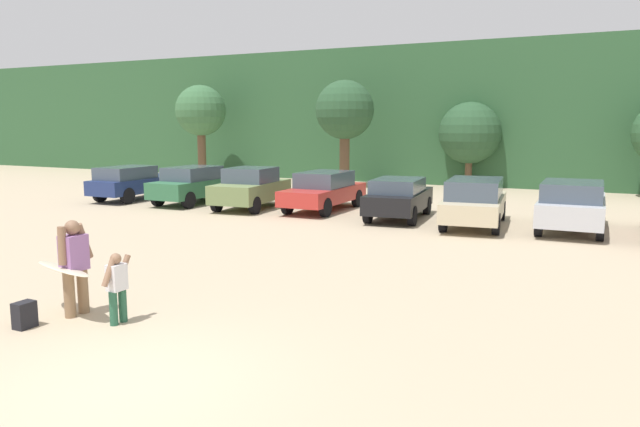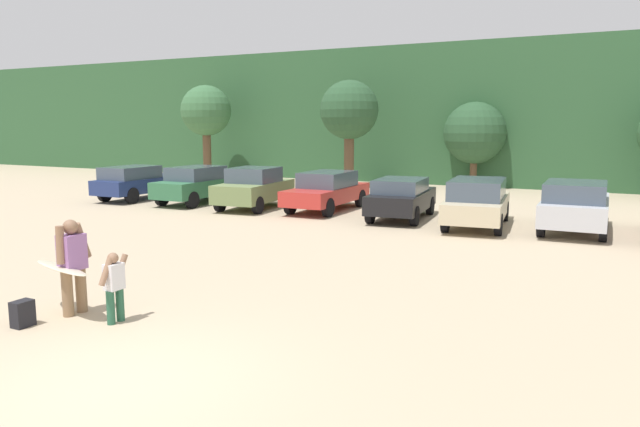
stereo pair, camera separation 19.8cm
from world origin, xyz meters
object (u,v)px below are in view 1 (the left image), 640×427
parked_car_navy (135,182)px  parked_car_red (324,190)px  parked_car_silver (572,204)px  parked_car_olive_green (251,188)px  person_child (117,284)px  person_adult (74,262)px  surfboard_cream (63,269)px  parked_car_black (399,197)px  parked_car_forest_green (194,184)px  backpack_dropped (25,315)px  parked_car_champagne (475,201)px

parked_car_navy → parked_car_red: 9.19m
parked_car_silver → parked_car_red: bearing=84.3°
parked_car_red → parked_car_silver: (9.13, -0.71, 0.05)m
parked_car_olive_green → parked_car_red: 3.00m
person_child → person_adult: bearing=0.1°
parked_car_silver → surfboard_cream: (-7.52, -13.20, 0.00)m
person_adult → parked_car_navy: bearing=-49.1°
person_adult → parked_car_black: bearing=-96.0°
parked_car_navy → parked_car_black: parked_car_navy is taller
parked_car_forest_green → parked_car_olive_green: bearing=-94.4°
parked_car_red → surfboard_cream: bearing=-174.1°
surfboard_cream → parked_car_navy: bearing=-34.3°
parked_car_black → backpack_dropped: parked_car_black is taller
parked_car_olive_green → backpack_dropped: bearing=-168.0°
person_adult → parked_car_silver: bearing=-118.4°
backpack_dropped → parked_car_forest_green: bearing=118.0°
parked_car_navy → parked_car_forest_green: 3.24m
person_adult → parked_car_red: bearing=-81.7°
person_child → backpack_dropped: bearing=35.9°
parked_car_black → parked_car_champagne: bearing=-103.2°
parked_car_navy → parked_car_forest_green: size_ratio=1.13×
backpack_dropped → parked_car_olive_green: bearing=107.7°
parked_car_navy → parked_car_silver: bearing=-91.1°
person_child → parked_car_olive_green: bearing=-65.4°
parked_car_forest_green → parked_car_olive_green: 3.07m
parked_car_champagne → person_child: bearing=158.8°
parked_car_black → person_child: size_ratio=3.49×
parked_car_navy → person_adult: size_ratio=2.79×
parked_car_olive_green → parked_car_black: bearing=-94.6°
parked_car_olive_green → person_adult: size_ratio=2.38×
parked_car_olive_green → person_child: parked_car_olive_green is taller
parked_car_navy → parked_car_olive_green: size_ratio=1.17×
parked_car_olive_green → backpack_dropped: 14.50m
backpack_dropped → surfboard_cream: bearing=83.3°
person_adult → backpack_dropped: person_adult is taller
parked_car_olive_green → backpack_dropped: (4.40, -13.81, -0.62)m
parked_car_silver → person_child: size_ratio=3.73×
parked_car_red → person_child: (2.77, -13.80, -0.11)m
person_adult → surfboard_cream: 0.22m
backpack_dropped → parked_car_navy: bearing=127.5°
parked_car_black → person_adult: size_ratio=2.49×
person_adult → person_child: size_ratio=1.40×
parked_car_champagne → surfboard_cream: parked_car_champagne is taller
parked_car_olive_green → backpack_dropped: parked_car_olive_green is taller
parked_car_black → parked_car_olive_green: bearing=85.1°
parked_car_navy → parked_car_champagne: (15.31, -0.38, 0.04)m
parked_car_forest_green → parked_car_olive_green: (3.06, -0.22, 0.01)m
parked_car_forest_green → parked_car_black: (9.29, -0.11, -0.05)m
parked_car_navy → person_child: parked_car_navy is taller
parked_car_olive_green → person_child: size_ratio=3.32×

